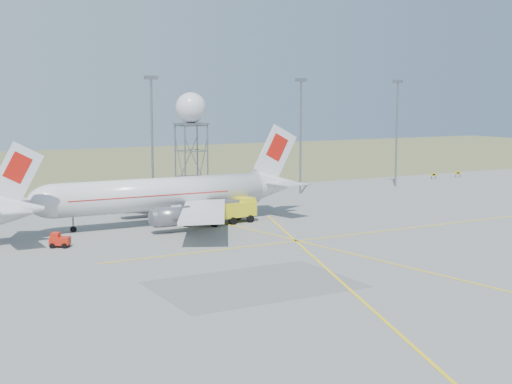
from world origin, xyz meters
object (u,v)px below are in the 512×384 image
fire_truck (228,212)px  radar_tower (191,141)px  airliner_main (167,194)px  baggage_tug (60,242)px

fire_truck → radar_tower: bearing=71.5°
airliner_main → baggage_tug: airliner_main is taller
fire_truck → baggage_tug: size_ratio=3.29×
fire_truck → baggage_tug: 24.65m
fire_truck → baggage_tug: bearing=-176.9°
fire_truck → baggage_tug: (-24.16, -4.79, -0.95)m
radar_tower → baggage_tug: size_ratio=6.87×
radar_tower → fire_truck: size_ratio=2.09×
baggage_tug → airliner_main: bearing=56.9°
airliner_main → radar_tower: (11.32, 16.97, 6.01)m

